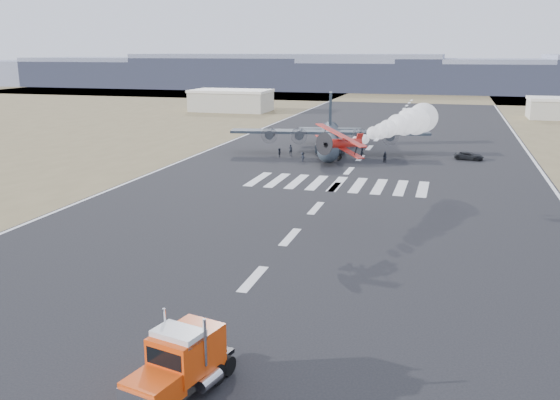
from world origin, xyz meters
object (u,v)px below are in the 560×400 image
at_px(aerobatic_biplane, 342,143).
at_px(crew_f, 279,153).
at_px(crew_d, 339,156).
at_px(hangar_left, 231,100).
at_px(crew_g, 385,156).
at_px(crew_b, 385,157).
at_px(transport_aircraft, 329,138).
at_px(crew_h, 362,153).
at_px(semi_truck, 180,362).
at_px(crew_a, 291,149).
at_px(crew_e, 319,150).
at_px(support_vehicle, 469,156).
at_px(crew_c, 302,157).

distance_m(aerobatic_biplane, crew_f, 43.50).
bearing_deg(crew_d, hangar_left, -5.26).
bearing_deg(crew_g, crew_b, -107.19).
distance_m(hangar_left, crew_d, 90.76).
relative_size(transport_aircraft, crew_g, 21.73).
height_order(crew_b, crew_h, crew_h).
bearing_deg(hangar_left, transport_aircraft, -56.47).
bearing_deg(crew_d, transport_aircraft, -15.28).
xyz_separation_m(hangar_left, semi_truck, (53.57, -150.27, -1.51)).
distance_m(crew_g, crew_h, 4.87).
height_order(semi_truck, crew_f, semi_truck).
relative_size(transport_aircraft, crew_f, 23.03).
distance_m(semi_truck, crew_h, 77.79).
distance_m(aerobatic_biplane, crew_b, 39.53).
relative_size(crew_a, crew_f, 1.14).
bearing_deg(crew_d, semi_truck, 146.03).
height_order(crew_a, crew_h, crew_a).
distance_m(semi_truck, crew_b, 74.51).
bearing_deg(crew_h, transport_aircraft, 72.21).
relative_size(semi_truck, crew_f, 5.55).
distance_m(hangar_left, crew_g, 93.80).
bearing_deg(crew_a, crew_e, -172.35).
bearing_deg(crew_g, crew_d, 171.52).
height_order(semi_truck, crew_d, semi_truck).
distance_m(crew_b, crew_d, 7.93).
distance_m(support_vehicle, crew_g, 15.05).
bearing_deg(support_vehicle, crew_c, 116.88).
height_order(crew_a, crew_f, crew_a).
bearing_deg(semi_truck, transport_aircraft, 108.52).
relative_size(support_vehicle, crew_e, 2.73).
xyz_separation_m(transport_aircraft, support_vehicle, (25.15, -0.77, -2.03)).
relative_size(semi_truck, crew_c, 5.53).
distance_m(support_vehicle, crew_h, 18.58).
distance_m(crew_a, crew_d, 10.51).
xyz_separation_m(support_vehicle, crew_b, (-13.95, -6.51, 0.14)).
bearing_deg(transport_aircraft, crew_e, -120.14).
bearing_deg(crew_d, crew_g, -115.20).
distance_m(semi_truck, aerobatic_biplane, 36.54).
bearing_deg(support_vehicle, transport_aircraft, 95.75).
height_order(semi_truck, crew_e, semi_truck).
relative_size(aerobatic_biplane, crew_g, 3.92).
height_order(crew_a, crew_g, crew_a).
bearing_deg(aerobatic_biplane, semi_truck, -78.05).
height_order(crew_c, crew_g, crew_g).
height_order(crew_d, crew_h, crew_h).
relative_size(semi_truck, crew_g, 5.24).
bearing_deg(crew_g, crew_h, 130.76).
xyz_separation_m(crew_b, crew_f, (-18.84, -0.01, -0.04)).
bearing_deg(crew_f, crew_e, -72.55).
height_order(semi_truck, crew_a, semi_truck).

